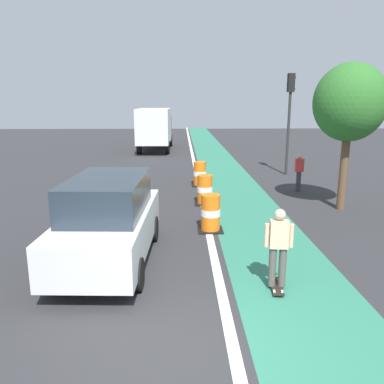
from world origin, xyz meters
TOP-DOWN VIEW (x-y plane):
  - ground_plane at (0.00, 0.00)m, footprint 100.00×100.00m
  - bike_lane_strip at (2.40, 12.00)m, footprint 2.50×80.00m
  - lane_divider_stripe at (0.90, 12.00)m, footprint 0.20×80.00m
  - skateboarder_on_lane at (2.03, 1.89)m, footprint 0.57×0.82m
  - parked_suv_nearest at (-1.58, 3.39)m, footprint 2.07×4.68m
  - traffic_barrel_front at (0.96, 5.56)m, footprint 0.73×0.73m
  - traffic_barrel_mid at (0.97, 8.61)m, footprint 0.73×0.73m
  - traffic_barrel_back at (0.94, 11.82)m, footprint 0.73×0.73m
  - delivery_truck_down_block at (-1.90, 25.03)m, footprint 2.45×7.63m
  - traffic_light_corner at (5.61, 14.49)m, footprint 0.41×0.32m
  - pedestrian_crossing at (5.06, 10.56)m, footprint 0.34×0.20m
  - street_tree_sidewalk at (5.74, 7.77)m, footprint 2.40×2.40m

SIDE VIEW (x-z plane):
  - ground_plane at x=0.00m, z-range 0.00..0.00m
  - bike_lane_strip at x=2.40m, z-range 0.00..0.01m
  - lane_divider_stripe at x=0.90m, z-range 0.00..0.01m
  - traffic_barrel_front at x=0.96m, z-range -0.01..1.08m
  - traffic_barrel_mid at x=0.97m, z-range -0.01..1.08m
  - traffic_barrel_back at x=0.94m, z-range -0.01..1.08m
  - pedestrian_crossing at x=5.06m, z-range 0.06..1.67m
  - skateboarder_on_lane at x=2.03m, z-range 0.07..1.76m
  - parked_suv_nearest at x=-1.58m, z-range 0.02..2.06m
  - delivery_truck_down_block at x=-1.90m, z-range 0.23..3.46m
  - traffic_light_corner at x=5.61m, z-range 0.95..6.05m
  - street_tree_sidewalk at x=5.74m, z-range 1.17..6.17m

